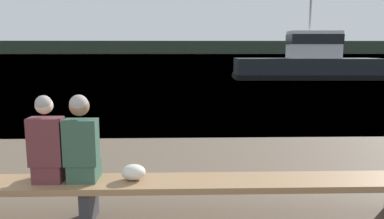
% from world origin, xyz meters
% --- Properties ---
extents(water_surface, '(240.00, 240.00, 0.00)m').
position_xyz_m(water_surface, '(0.00, 126.88, 0.00)').
color(water_surface, '#426B8E').
rests_on(water_surface, ground).
extents(far_shoreline, '(600.00, 12.00, 5.25)m').
position_xyz_m(far_shoreline, '(0.00, 157.19, 2.63)').
color(far_shoreline, '#2D3D2D').
rests_on(far_shoreline, ground).
extents(bench_main, '(8.03, 0.55, 0.48)m').
position_xyz_m(bench_main, '(-0.09, 2.79, 0.40)').
color(bench_main, '#8E6B47').
rests_on(bench_main, ground).
extents(person_left, '(0.37, 0.39, 1.01)m').
position_xyz_m(person_left, '(-0.53, 2.79, 0.92)').
color(person_left, '#56282D').
rests_on(person_left, bench_main).
extents(person_right, '(0.37, 0.40, 1.02)m').
position_xyz_m(person_right, '(-0.14, 2.79, 0.94)').
color(person_right, '#2D4C3D').
rests_on(person_right, bench_main).
extents(shopping_bag, '(0.28, 0.23, 0.18)m').
position_xyz_m(shopping_bag, '(0.44, 2.81, 0.57)').
color(shopping_bag, beige).
rests_on(shopping_bag, bench_main).
extents(tugboat_red, '(9.71, 3.31, 6.01)m').
position_xyz_m(tugboat_red, '(9.51, 23.69, 1.00)').
color(tugboat_red, black).
rests_on(tugboat_red, water_surface).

